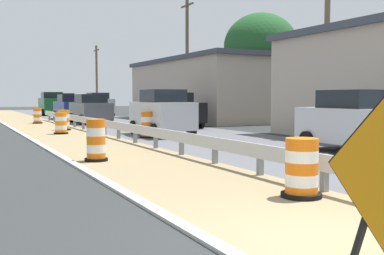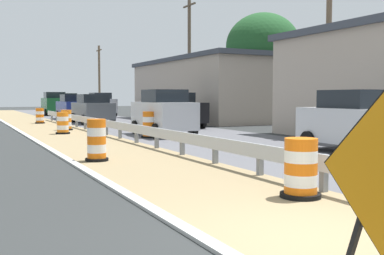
{
  "view_description": "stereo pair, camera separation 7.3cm",
  "coord_description": "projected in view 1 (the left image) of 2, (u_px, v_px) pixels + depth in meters",
  "views": [
    {
      "loc": [
        -3.94,
        -4.11,
        1.75
      ],
      "look_at": [
        0.91,
        5.37,
        1.04
      ],
      "focal_mm": 43.04,
      "sensor_mm": 36.0,
      "label": 1
    },
    {
      "loc": [
        -3.88,
        -4.14,
        1.75
      ],
      "look_at": [
        0.91,
        5.37,
        1.04
      ],
      "focal_mm": 43.04,
      "sensor_mm": 36.0,
      "label": 2
    }
  ],
  "objects": [
    {
      "name": "guardrail_median",
      "position": [
        287.0,
        158.0,
        9.33
      ],
      "size": [
        0.18,
        56.58,
        0.71
      ],
      "color": "#ADB2B7",
      "rests_on": "ground"
    },
    {
      "name": "utility_pole_mid",
      "position": [
        187.0,
        58.0,
        32.74
      ],
      "size": [
        0.24,
        1.8,
        8.71
      ],
      "color": "brown",
      "rests_on": "ground"
    },
    {
      "name": "traffic_barrel_close",
      "position": [
        96.0,
        142.0,
        12.51
      ],
      "size": [
        0.63,
        0.63,
        1.15
      ],
      "color": "orange",
      "rests_on": "ground"
    },
    {
      "name": "traffic_barrel_mid",
      "position": [
        148.0,
        126.0,
        19.62
      ],
      "size": [
        0.72,
        0.72,
        1.13
      ],
      "color": "orange",
      "rests_on": "ground"
    },
    {
      "name": "car_distant_b",
      "position": [
        162.0,
        113.0,
        20.69
      ],
      "size": [
        1.98,
        4.04,
        2.07
      ],
      "rotation": [
        0.0,
        0.0,
        1.56
      ],
      "color": "silver",
      "rests_on": "ground"
    },
    {
      "name": "ground_plane",
      "position": [
        327.0,
        242.0,
        5.56
      ],
      "size": [
        160.0,
        160.0,
        0.0
      ],
      "primitive_type": "plane",
      "color": "#2B2D2D"
    },
    {
      "name": "traffic_barrel_farther",
      "position": [
        64.0,
        121.0,
        23.97
      ],
      "size": [
        0.66,
        0.66,
        1.07
      ],
      "color": "orange",
      "rests_on": "ground"
    },
    {
      "name": "car_trailing_far_lane",
      "position": [
        90.0,
        109.0,
        30.26
      ],
      "size": [
        2.13,
        4.58,
        1.92
      ],
      "rotation": [
        0.0,
        0.0,
        1.56
      ],
      "color": "#4C5156",
      "rests_on": "ground"
    },
    {
      "name": "car_trailing_near_lane",
      "position": [
        174.0,
        110.0,
        26.39
      ],
      "size": [
        2.13,
        4.53,
        1.99
      ],
      "rotation": [
        0.0,
        0.0,
        -1.54
      ],
      "color": "black",
      "rests_on": "ground"
    },
    {
      "name": "car_lead_far_lane",
      "position": [
        52.0,
        104.0,
        43.68
      ],
      "size": [
        2.26,
        4.51,
        2.19
      ],
      "rotation": [
        0.0,
        0.0,
        1.54
      ],
      "color": "#195128",
      "rests_on": "ground"
    },
    {
      "name": "roadside_shop_far",
      "position": [
        210.0,
        90.0,
        34.7
      ],
      "size": [
        7.52,
        15.0,
        4.55
      ],
      "color": "#AD9E8E",
      "rests_on": "ground"
    },
    {
      "name": "utility_pole_far",
      "position": [
        97.0,
        78.0,
        49.75
      ],
      "size": [
        0.24,
        1.8,
        7.26
      ],
      "color": "brown",
      "rests_on": "ground"
    },
    {
      "name": "car_lead_near_lane",
      "position": [
        71.0,
        107.0,
        35.89
      ],
      "size": [
        2.14,
        4.71,
        1.94
      ],
      "rotation": [
        0.0,
        0.0,
        1.55
      ],
      "color": "navy",
      "rests_on": "ground"
    },
    {
      "name": "tree_roadside",
      "position": [
        261.0,
        47.0,
        30.51
      ],
      "size": [
        4.88,
        4.88,
        7.29
      ],
      "color": "brown",
      "rests_on": "ground"
    },
    {
      "name": "car_mid_far_lane",
      "position": [
        65.0,
        103.0,
        53.04
      ],
      "size": [
        2.16,
        4.21,
        2.15
      ],
      "rotation": [
        0.0,
        0.0,
        -1.56
      ],
      "color": "#195128",
      "rests_on": "ground"
    },
    {
      "name": "car_distant_c",
      "position": [
        98.0,
        104.0,
        41.6
      ],
      "size": [
        1.98,
        4.68,
        2.11
      ],
      "rotation": [
        0.0,
        0.0,
        -1.58
      ],
      "color": "silver",
      "rests_on": "ground"
    },
    {
      "name": "traffic_barrel_nearest",
      "position": [
        302.0,
        171.0,
        8.0
      ],
      "size": [
        0.71,
        0.71,
        1.04
      ],
      "color": "orange",
      "rests_on": "ground"
    },
    {
      "name": "utility_pole_near",
      "position": [
        327.0,
        48.0,
        19.53
      ],
      "size": [
        0.24,
        1.8,
        7.34
      ],
      "color": "brown",
      "rests_on": "ground"
    },
    {
      "name": "traffic_barrel_farthest",
      "position": [
        37.0,
        117.0,
        30.04
      ],
      "size": [
        0.63,
        0.63,
        1.01
      ],
      "color": "orange",
      "rests_on": "ground"
    },
    {
      "name": "median_dirt_strip",
      "position": [
        358.0,
        236.0,
        5.79
      ],
      "size": [
        3.43,
        120.0,
        0.01
      ],
      "primitive_type": "cube",
      "color": "#8E7A56",
      "rests_on": "ground"
    },
    {
      "name": "traffic_barrel_far",
      "position": [
        61.0,
        124.0,
        21.62
      ],
      "size": [
        0.67,
        0.67,
        1.03
      ],
      "color": "orange",
      "rests_on": "ground"
    },
    {
      "name": "car_distant_a",
      "position": [
        359.0,
        122.0,
        14.11
      ],
      "size": [
        2.12,
        4.06,
        1.96
      ],
      "rotation": [
        0.0,
        0.0,
        -1.6
      ],
      "color": "silver",
      "rests_on": "ground"
    }
  ]
}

